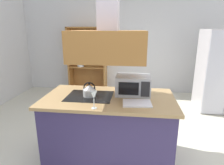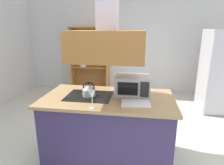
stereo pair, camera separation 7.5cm
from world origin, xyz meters
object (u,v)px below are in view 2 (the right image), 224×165
cutting_board (136,103)px  wine_glass_on_counter (92,96)px  dish_cabinet (91,64)px  kettle (89,90)px  microwave (133,85)px

cutting_board → wine_glass_on_counter: (-0.48, -0.20, 0.14)m
dish_cabinet → cutting_board: (1.37, -3.07, 0.11)m
kettle → microwave: 0.59m
kettle → wine_glass_on_counter: bearing=-69.6°
dish_cabinet → wine_glass_on_counter: (0.89, -3.27, 0.25)m
wine_glass_on_counter → cutting_board: bearing=22.2°
dish_cabinet → kettle: size_ratio=9.41×
dish_cabinet → kettle: (0.74, -2.88, 0.18)m
kettle → wine_glass_on_counter: 0.42m
wine_glass_on_counter → dish_cabinet: bearing=105.2°
dish_cabinet → microwave: (1.31, -2.72, 0.23)m
kettle → wine_glass_on_counter: wine_glass_on_counter is taller
kettle → microwave: microwave is taller
dish_cabinet → wine_glass_on_counter: dish_cabinet is taller
microwave → wine_glass_on_counter: microwave is taller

